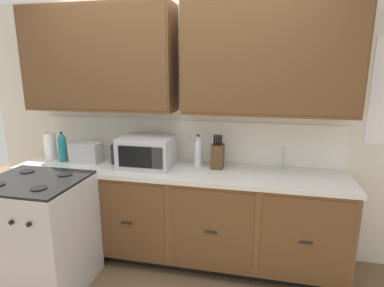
{
  "coord_description": "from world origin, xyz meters",
  "views": [
    {
      "loc": [
        0.73,
        -2.35,
        1.79
      ],
      "look_at": [
        0.15,
        0.27,
        1.15
      ],
      "focal_mm": 29.39,
      "sensor_mm": 36.0,
      "label": 1
    }
  ],
  "objects_px": {
    "microwave": "(147,152)",
    "bottle_dark": "(115,153)",
    "toaster": "(87,153)",
    "bottle_clear": "(198,151)",
    "paper_towel_roll": "(50,146)",
    "stove_range": "(39,234)",
    "knife_block": "(218,156)",
    "bottle_teal": "(62,147)"
  },
  "relations": [
    {
      "from": "bottle_dark",
      "to": "microwave",
      "type": "bearing_deg",
      "value": -4.15
    },
    {
      "from": "paper_towel_roll",
      "to": "microwave",
      "type": "bearing_deg",
      "value": -3.28
    },
    {
      "from": "microwave",
      "to": "toaster",
      "type": "bearing_deg",
      "value": 178.63
    },
    {
      "from": "knife_block",
      "to": "stove_range",
      "type": "bearing_deg",
      "value": -151.86
    },
    {
      "from": "knife_block",
      "to": "paper_towel_roll",
      "type": "relative_size",
      "value": 1.19
    },
    {
      "from": "stove_range",
      "to": "toaster",
      "type": "xyz_separation_m",
      "value": [
        0.09,
        0.65,
        0.53
      ]
    },
    {
      "from": "paper_towel_roll",
      "to": "bottle_teal",
      "type": "distance_m",
      "value": 0.21
    },
    {
      "from": "toaster",
      "to": "bottle_clear",
      "type": "distance_m",
      "value": 1.09
    },
    {
      "from": "knife_block",
      "to": "bottle_dark",
      "type": "bearing_deg",
      "value": -175.51
    },
    {
      "from": "microwave",
      "to": "bottle_clear",
      "type": "relative_size",
      "value": 1.6
    },
    {
      "from": "stove_range",
      "to": "knife_block",
      "type": "distance_m",
      "value": 1.65
    },
    {
      "from": "stove_range",
      "to": "bottle_teal",
      "type": "relative_size",
      "value": 3.24
    },
    {
      "from": "toaster",
      "to": "bottle_dark",
      "type": "distance_m",
      "value": 0.3
    },
    {
      "from": "bottle_clear",
      "to": "bottle_dark",
      "type": "xyz_separation_m",
      "value": [
        -0.79,
        -0.1,
        -0.04
      ]
    },
    {
      "from": "microwave",
      "to": "toaster",
      "type": "relative_size",
      "value": 1.71
    },
    {
      "from": "stove_range",
      "to": "bottle_dark",
      "type": "xyz_separation_m",
      "value": [
        0.39,
        0.65,
        0.54
      ]
    },
    {
      "from": "knife_block",
      "to": "bottle_clear",
      "type": "bearing_deg",
      "value": 173.98
    },
    {
      "from": "paper_towel_roll",
      "to": "bottle_clear",
      "type": "height_order",
      "value": "bottle_clear"
    },
    {
      "from": "paper_towel_roll",
      "to": "bottle_teal",
      "type": "xyz_separation_m",
      "value": [
        0.19,
        -0.07,
        0.01
      ]
    },
    {
      "from": "paper_towel_roll",
      "to": "bottle_dark",
      "type": "distance_m",
      "value": 0.73
    },
    {
      "from": "microwave",
      "to": "bottle_dark",
      "type": "bearing_deg",
      "value": 175.85
    },
    {
      "from": "toaster",
      "to": "knife_block",
      "type": "relative_size",
      "value": 0.9
    },
    {
      "from": "paper_towel_roll",
      "to": "toaster",
      "type": "bearing_deg",
      "value": -6.01
    },
    {
      "from": "paper_towel_roll",
      "to": "bottle_teal",
      "type": "height_order",
      "value": "bottle_teal"
    },
    {
      "from": "toaster",
      "to": "microwave",
      "type": "bearing_deg",
      "value": -1.37
    },
    {
      "from": "stove_range",
      "to": "paper_towel_roll",
      "type": "distance_m",
      "value": 0.95
    },
    {
      "from": "toaster",
      "to": "bottle_dark",
      "type": "relative_size",
      "value": 1.24
    },
    {
      "from": "microwave",
      "to": "bottle_dark",
      "type": "relative_size",
      "value": 2.13
    },
    {
      "from": "bottle_teal",
      "to": "toaster",
      "type": "bearing_deg",
      "value": 6.16
    },
    {
      "from": "toaster",
      "to": "bottle_teal",
      "type": "xyz_separation_m",
      "value": [
        -0.24,
        -0.03,
        0.05
      ]
    },
    {
      "from": "microwave",
      "to": "bottle_clear",
      "type": "distance_m",
      "value": 0.48
    },
    {
      "from": "toaster",
      "to": "bottle_clear",
      "type": "height_order",
      "value": "bottle_clear"
    },
    {
      "from": "stove_range",
      "to": "bottle_clear",
      "type": "relative_size",
      "value": 3.17
    },
    {
      "from": "knife_block",
      "to": "bottle_clear",
      "type": "xyz_separation_m",
      "value": [
        -0.19,
        0.02,
        0.03
      ]
    },
    {
      "from": "microwave",
      "to": "bottle_teal",
      "type": "bearing_deg",
      "value": -179.27
    },
    {
      "from": "stove_range",
      "to": "bottle_teal",
      "type": "bearing_deg",
      "value": 103.27
    },
    {
      "from": "paper_towel_roll",
      "to": "bottle_teal",
      "type": "relative_size",
      "value": 0.89
    },
    {
      "from": "microwave",
      "to": "knife_block",
      "type": "distance_m",
      "value": 0.66
    },
    {
      "from": "bottle_clear",
      "to": "bottle_dark",
      "type": "height_order",
      "value": "bottle_clear"
    },
    {
      "from": "microwave",
      "to": "bottle_teal",
      "type": "relative_size",
      "value": 1.64
    },
    {
      "from": "toaster",
      "to": "bottle_teal",
      "type": "distance_m",
      "value": 0.25
    },
    {
      "from": "bottle_clear",
      "to": "bottle_dark",
      "type": "distance_m",
      "value": 0.8
    }
  ]
}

